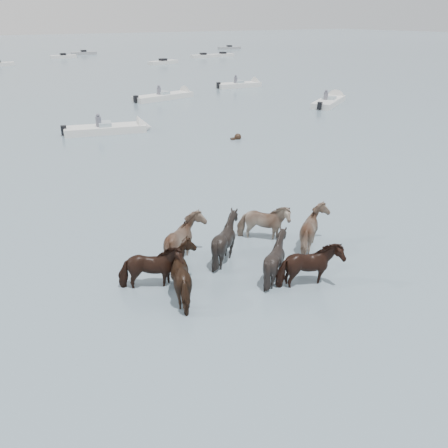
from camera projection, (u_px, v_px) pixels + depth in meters
ground at (294, 289)px, 13.05m from camera, size 400.00×400.00×0.00m
pony_herd at (239, 251)px, 13.92m from camera, size 7.64×4.87×1.71m
swimming_pony at (237, 137)px, 28.83m from camera, size 0.72×0.44×0.44m
motorboat_b at (117, 129)px, 30.48m from camera, size 5.90×2.96×1.92m
motorboat_c at (170, 96)px, 42.89m from camera, size 6.59×2.76×1.92m
motorboat_d at (331, 101)px, 40.45m from camera, size 5.93×4.48×1.92m
motorboat_e at (245, 85)px, 49.77m from camera, size 5.52×2.16×1.92m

